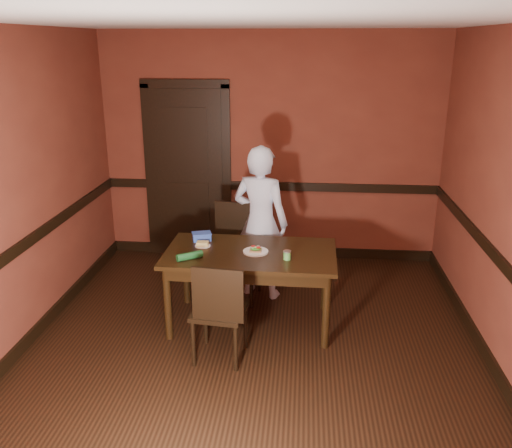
% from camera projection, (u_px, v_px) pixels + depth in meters
% --- Properties ---
extents(floor, '(4.00, 4.50, 0.01)m').
position_uv_depth(floor, '(252.00, 350.00, 4.73)').
color(floor, black).
rests_on(floor, ground).
extents(ceiling, '(4.00, 4.50, 0.01)m').
position_uv_depth(ceiling, '(252.00, 21.00, 3.87)').
color(ceiling, silver).
rests_on(ceiling, ground).
extents(wall_back, '(4.00, 0.02, 2.70)m').
position_uv_depth(wall_back, '(270.00, 149.00, 6.42)').
color(wall_back, maroon).
rests_on(wall_back, ground).
extents(wall_front, '(4.00, 0.02, 2.70)m').
position_uv_depth(wall_front, '(198.00, 359.00, 2.18)').
color(wall_front, maroon).
rests_on(wall_front, ground).
extents(wall_left, '(0.02, 4.50, 2.70)m').
position_uv_depth(wall_left, '(11.00, 196.00, 4.47)').
color(wall_left, maroon).
rests_on(wall_left, ground).
extents(wall_right, '(0.02, 4.50, 2.70)m').
position_uv_depth(wall_right, '(512.00, 209.00, 4.13)').
color(wall_right, maroon).
rests_on(wall_right, ground).
extents(dado_back, '(4.00, 0.03, 0.10)m').
position_uv_depth(dado_back, '(270.00, 186.00, 6.55)').
color(dado_back, black).
rests_on(dado_back, ground).
extents(dado_left, '(0.03, 4.50, 0.10)m').
position_uv_depth(dado_left, '(21.00, 247.00, 4.62)').
color(dado_left, black).
rests_on(dado_left, ground).
extents(dado_right, '(0.03, 4.50, 0.10)m').
position_uv_depth(dado_right, '(502.00, 263.00, 4.28)').
color(dado_right, black).
rests_on(dado_right, ground).
extents(baseboard_back, '(4.00, 0.03, 0.12)m').
position_uv_depth(baseboard_back, '(269.00, 251.00, 6.82)').
color(baseboard_back, black).
rests_on(baseboard_back, ground).
extents(baseboard_left, '(0.03, 4.50, 0.12)m').
position_uv_depth(baseboard_left, '(34.00, 334.00, 4.88)').
color(baseboard_left, black).
rests_on(baseboard_left, ground).
extents(baseboard_right, '(0.03, 4.50, 0.12)m').
position_uv_depth(baseboard_right, '(487.00, 356.00, 4.55)').
color(baseboard_right, black).
rests_on(baseboard_right, ground).
extents(door, '(1.05, 0.07, 2.20)m').
position_uv_depth(door, '(188.00, 169.00, 6.56)').
color(door, black).
rests_on(door, ground).
extents(dining_table, '(1.58, 0.91, 0.73)m').
position_uv_depth(dining_table, '(251.00, 288.00, 5.08)').
color(dining_table, black).
rests_on(dining_table, floor).
extents(chair_far, '(0.51, 0.51, 0.98)m').
position_uv_depth(chair_far, '(237.00, 254.00, 5.57)').
color(chair_far, black).
rests_on(chair_far, floor).
extents(chair_near, '(0.46, 0.46, 0.90)m').
position_uv_depth(chair_near, '(219.00, 309.00, 4.50)').
color(chair_near, black).
rests_on(chair_near, floor).
extents(person, '(0.67, 0.54, 1.60)m').
position_uv_depth(person, '(261.00, 223.00, 5.55)').
color(person, silver).
rests_on(person, floor).
extents(sandwich_plate, '(0.23, 0.23, 0.06)m').
position_uv_depth(sandwich_plate, '(256.00, 251.00, 4.94)').
color(sandwich_plate, white).
rests_on(sandwich_plate, dining_table).
extents(sauce_jar, '(0.07, 0.07, 0.08)m').
position_uv_depth(sauce_jar, '(287.00, 255.00, 4.77)').
color(sauce_jar, '#519643').
rests_on(sauce_jar, dining_table).
extents(cheese_saucer, '(0.15, 0.15, 0.05)m').
position_uv_depth(cheese_saucer, '(203.00, 245.00, 5.09)').
color(cheese_saucer, white).
rests_on(cheese_saucer, dining_table).
extents(food_tub, '(0.21, 0.17, 0.08)m').
position_uv_depth(food_tub, '(202.00, 236.00, 5.24)').
color(food_tub, blue).
rests_on(food_tub, dining_table).
extents(wrapped_veg, '(0.23, 0.19, 0.07)m').
position_uv_depth(wrapped_veg, '(190.00, 256.00, 4.78)').
color(wrapped_veg, '#174E22').
rests_on(wrapped_veg, dining_table).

